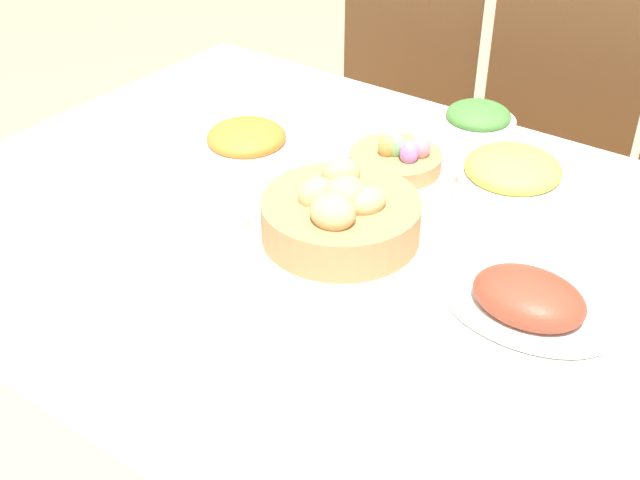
{
  "coord_description": "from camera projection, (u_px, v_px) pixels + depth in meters",
  "views": [
    {
      "loc": [
        0.64,
        -0.98,
        1.53
      ],
      "look_at": [
        -0.01,
        -0.09,
        0.78
      ],
      "focal_mm": 45.0,
      "sensor_mm": 36.0,
      "label": 1
    }
  ],
  "objects": [
    {
      "name": "green_salad_bowl",
      "position": [
        477.0,
        124.0,
        1.69
      ],
      "size": [
        0.16,
        0.16,
        0.09
      ],
      "color": "white",
      "rests_on": "dining_table"
    },
    {
      "name": "ham_platter",
      "position": [
        528.0,
        300.0,
        1.22
      ],
      "size": [
        0.27,
        0.19,
        0.07
      ],
      "color": "white",
      "rests_on": "dining_table"
    },
    {
      "name": "fork",
      "position": [
        153.0,
        321.0,
        1.22
      ],
      "size": [
        0.02,
        0.19,
        0.0
      ],
      "rotation": [
        0.0,
        0.0,
        0.04
      ],
      "color": "silver",
      "rests_on": "dining_table"
    },
    {
      "name": "bread_basket",
      "position": [
        340.0,
        214.0,
        1.38
      ],
      "size": [
        0.28,
        0.28,
        0.12
      ],
      "color": "#AD8451",
      "rests_on": "dining_table"
    },
    {
      "name": "knife",
      "position": [
        324.0,
        412.0,
        1.06
      ],
      "size": [
        0.02,
        0.19,
        0.0
      ],
      "rotation": [
        0.0,
        0.0,
        0.04
      ],
      "color": "silver",
      "rests_on": "dining_table"
    },
    {
      "name": "chair_far_left",
      "position": [
        390.0,
        110.0,
        2.36
      ],
      "size": [
        0.47,
        0.47,
        0.99
      ],
      "rotation": [
        0.0,
        0.0,
        0.12
      ],
      "color": "brown",
      "rests_on": "ground"
    },
    {
      "name": "carrot_bowl",
      "position": [
        247.0,
        148.0,
        1.58
      ],
      "size": [
        0.18,
        0.18,
        0.1
      ],
      "color": "white",
      "rests_on": "dining_table"
    },
    {
      "name": "butter_dish",
      "position": [
        207.0,
        225.0,
        1.41
      ],
      "size": [
        0.13,
        0.08,
        0.03
      ],
      "color": "white",
      "rests_on": "dining_table"
    },
    {
      "name": "drinking_cup",
      "position": [
        423.0,
        344.0,
        1.1
      ],
      "size": [
        0.07,
        0.07,
        0.1
      ],
      "color": "silver",
      "rests_on": "dining_table"
    },
    {
      "name": "spoon",
      "position": [
        343.0,
        422.0,
        1.05
      ],
      "size": [
        0.02,
        0.19,
        0.0
      ],
      "rotation": [
        0.0,
        0.0,
        -0.04
      ],
      "color": "silver",
      "rests_on": "dining_table"
    },
    {
      "name": "dinner_plate",
      "position": [
        233.0,
        362.0,
        1.14
      ],
      "size": [
        0.27,
        0.27,
        0.01
      ],
      "color": "white",
      "rests_on": "dining_table"
    },
    {
      "name": "chair_far_center",
      "position": [
        537.0,
        153.0,
        2.14
      ],
      "size": [
        0.43,
        0.43,
        0.99
      ],
      "rotation": [
        0.0,
        0.0,
        0.02
      ],
      "color": "brown",
      "rests_on": "ground"
    },
    {
      "name": "pineapple_bowl",
      "position": [
        511.0,
        181.0,
        1.47
      ],
      "size": [
        0.21,
        0.21,
        0.11
      ],
      "color": "silver",
      "rests_on": "dining_table"
    },
    {
      "name": "egg_basket",
      "position": [
        397.0,
        158.0,
        1.59
      ],
      "size": [
        0.18,
        0.18,
        0.08
      ],
      "color": "#AD8451",
      "rests_on": "dining_table"
    },
    {
      "name": "dining_table",
      "position": [
        348.0,
        390.0,
        1.61
      ],
      "size": [
        1.64,
        1.16,
        0.74
      ],
      "color": "white",
      "rests_on": "ground"
    }
  ]
}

